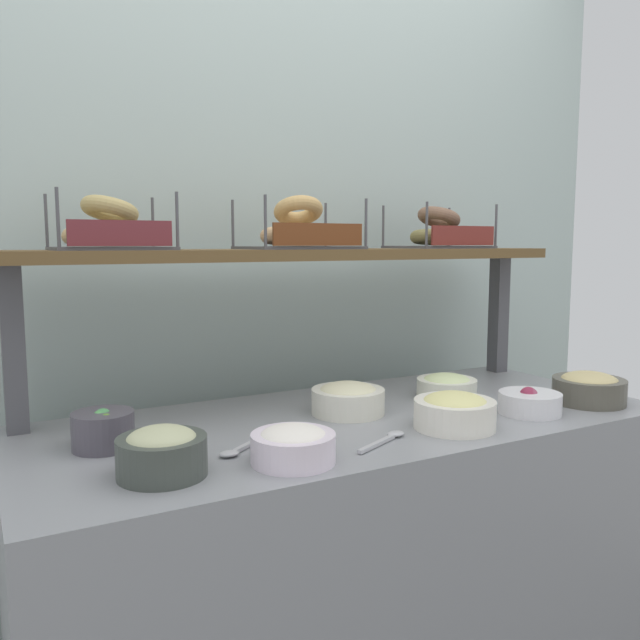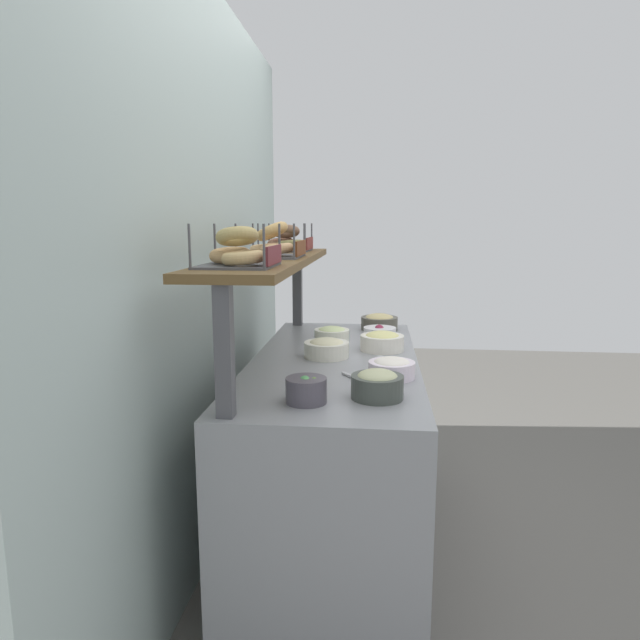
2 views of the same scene
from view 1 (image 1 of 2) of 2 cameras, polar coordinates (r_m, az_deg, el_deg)
name	(u,v)px [view 1 (image 1 of 2)]	position (r m, az deg, el deg)	size (l,w,h in m)	color
back_wall	(264,273)	(2.11, -4.99, 4.17)	(2.85, 0.06, 2.40)	#ACC0BB
deli_counter	(351,573)	(1.84, 2.75, -21.48)	(1.65, 0.70, 0.85)	gray
shelf_riser_left	(13,349)	(1.67, -25.53, -2.36)	(0.05, 0.05, 0.40)	#4C4C51
shelf_riser_right	(499,315)	(2.32, 15.54, 0.47)	(0.05, 0.05, 0.40)	#4C4C51
upper_shelf	(303,254)	(1.85, -1.50, 5.84)	(1.61, 0.32, 0.03)	brown
bowl_beet_salad	(530,402)	(1.80, 18.09, -6.92)	(0.16, 0.16, 0.07)	white
bowl_tuna_salad	(162,452)	(1.30, -13.83, -11.25)	(0.17, 0.17, 0.10)	#3F463F
bowl_egg_salad	(455,411)	(1.61, 11.84, -7.86)	(0.20, 0.20, 0.09)	white
bowl_potato_salad	(348,398)	(1.71, 2.49, -6.93)	(0.19, 0.19, 0.08)	white
bowl_hummus	(589,388)	(1.97, 22.73, -5.55)	(0.20, 0.20, 0.09)	#535044
bowl_veggie_mix	(103,429)	(1.50, -18.67, -9.16)	(0.13, 0.13, 0.09)	#4D4953
bowl_cream_cheese	(293,444)	(1.34, -2.39, -10.95)	(0.17, 0.17, 0.08)	white
bowl_scallion_spread	(447,386)	(1.90, 11.16, -5.78)	(0.17, 0.17, 0.07)	white
serving_spoon_near_plate	(388,438)	(1.49, 6.07, -10.35)	(0.17, 0.09, 0.01)	#B7B7BC
serving_spoon_by_edge	(240,449)	(1.42, -7.13, -11.23)	(0.16, 0.11, 0.01)	#B7B7BC
bagel_basket_sesame	(110,231)	(1.69, -18.10, 7.50)	(0.28, 0.24, 0.14)	#4C4C51
bagel_basket_plain	(298,232)	(1.84, -1.93, 7.79)	(0.32, 0.24, 0.15)	#4C4C51
bagel_basket_poppy	(439,234)	(2.15, 10.47, 7.54)	(0.30, 0.26, 0.14)	#4C4C51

